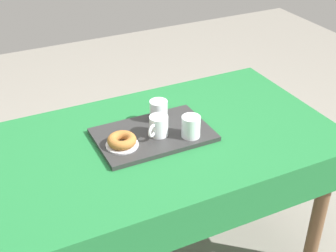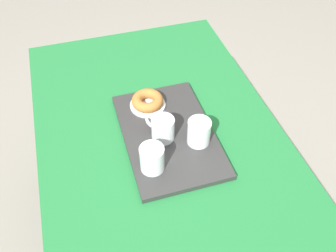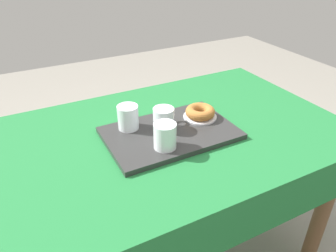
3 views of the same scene
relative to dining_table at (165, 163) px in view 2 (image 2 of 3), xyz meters
The scene contains 8 objects.
ground_plane 0.63m from the dining_table, ahead, with size 6.00×6.00×0.00m, color gray.
dining_table is the anchor object (origin of this frame).
serving_tray 0.11m from the dining_table, 30.38° to the right, with size 0.46×0.30×0.02m, color #2D2D2D.
tea_mug_left 0.15m from the dining_table, ahead, with size 0.10×0.09×0.08m.
water_glass_near 0.18m from the dining_table, 103.41° to the right, with size 0.08×0.08×0.09m.
water_glass_far 0.18m from the dining_table, 142.59° to the left, with size 0.08×0.08×0.09m.
donut_plate_left 0.22m from the dining_table, ahead, with size 0.13×0.13×0.01m, color silver.
sugar_donut_left 0.23m from the dining_table, ahead, with size 0.11×0.11×0.04m, color #A3662D.
Camera 2 is at (-0.76, 0.22, 1.67)m, focal length 39.78 mm.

